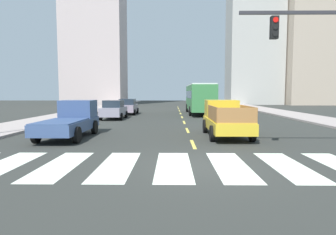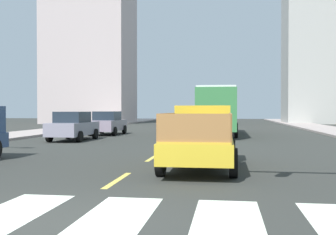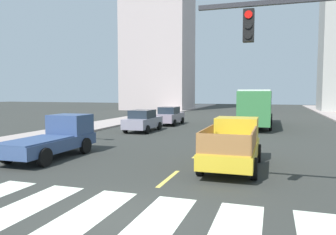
# 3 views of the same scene
# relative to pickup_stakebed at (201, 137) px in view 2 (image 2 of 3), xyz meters

# --- Properties ---
(ground_plane) EXTENTS (160.00, 160.00, 0.00)m
(ground_plane) POSITION_rel_pickup_stakebed_xyz_m (-1.98, -6.77, -0.94)
(ground_plane) COLOR #2E302D
(crosswalk_stripe_5) EXTENTS (1.14, 3.98, 0.01)m
(crosswalk_stripe_5) POSITION_rel_pickup_stakebed_xyz_m (-1.05, -6.77, -0.93)
(crosswalk_stripe_5) COLOR silver
(crosswalk_stripe_5) RESTS_ON ground
(crosswalk_stripe_6) EXTENTS (1.14, 3.98, 0.01)m
(crosswalk_stripe_6) POSITION_rel_pickup_stakebed_xyz_m (0.82, -6.77, -0.93)
(crosswalk_stripe_6) COLOR silver
(crosswalk_stripe_6) RESTS_ON ground
(lane_dash_0) EXTENTS (0.16, 2.40, 0.01)m
(lane_dash_0) POSITION_rel_pickup_stakebed_xyz_m (-1.98, -2.77, -0.93)
(lane_dash_0) COLOR #DAC24E
(lane_dash_0) RESTS_ON ground
(lane_dash_1) EXTENTS (0.16, 2.40, 0.01)m
(lane_dash_1) POSITION_rel_pickup_stakebed_xyz_m (-1.98, 2.23, -0.93)
(lane_dash_1) COLOR #DAC24E
(lane_dash_1) RESTS_ON ground
(lane_dash_2) EXTENTS (0.16, 2.40, 0.01)m
(lane_dash_2) POSITION_rel_pickup_stakebed_xyz_m (-1.98, 7.23, -0.93)
(lane_dash_2) COLOR #DAC24E
(lane_dash_2) RESTS_ON ground
(lane_dash_3) EXTENTS (0.16, 2.40, 0.01)m
(lane_dash_3) POSITION_rel_pickup_stakebed_xyz_m (-1.98, 12.23, -0.93)
(lane_dash_3) COLOR #DAC24E
(lane_dash_3) RESTS_ON ground
(lane_dash_4) EXTENTS (0.16, 2.40, 0.01)m
(lane_dash_4) POSITION_rel_pickup_stakebed_xyz_m (-1.98, 17.23, -0.93)
(lane_dash_4) COLOR #DAC24E
(lane_dash_4) RESTS_ON ground
(lane_dash_5) EXTENTS (0.16, 2.40, 0.01)m
(lane_dash_5) POSITION_rel_pickup_stakebed_xyz_m (-1.98, 22.23, -0.93)
(lane_dash_5) COLOR #DAC24E
(lane_dash_5) RESTS_ON ground
(lane_dash_6) EXTENTS (0.16, 2.40, 0.01)m
(lane_dash_6) POSITION_rel_pickup_stakebed_xyz_m (-1.98, 27.23, -0.93)
(lane_dash_6) COLOR #DAC24E
(lane_dash_6) RESTS_ON ground
(lane_dash_7) EXTENTS (0.16, 2.40, 0.01)m
(lane_dash_7) POSITION_rel_pickup_stakebed_xyz_m (-1.98, 32.23, -0.93)
(lane_dash_7) COLOR #DAC24E
(lane_dash_7) RESTS_ON ground
(pickup_stakebed) EXTENTS (2.18, 5.20, 1.96)m
(pickup_stakebed) POSITION_rel_pickup_stakebed_xyz_m (0.00, 0.00, 0.00)
(pickup_stakebed) COLOR gold
(pickup_stakebed) RESTS_ON ground
(city_bus) EXTENTS (2.72, 10.80, 3.32)m
(city_bus) POSITION_rel_pickup_stakebed_xyz_m (0.16, 16.70, 1.02)
(city_bus) COLOR #377C42
(city_bus) RESTS_ON ground
(sedan_far) EXTENTS (2.02, 4.40, 1.72)m
(sedan_far) POSITION_rel_pickup_stakebed_xyz_m (-8.28, 10.18, -0.08)
(sedan_far) COLOR gray
(sedan_far) RESTS_ON ground
(sedan_near_right) EXTENTS (2.02, 4.40, 1.72)m
(sedan_near_right) POSITION_rel_pickup_stakebed_xyz_m (-7.87, 15.88, -0.08)
(sedan_near_right) COLOR gray
(sedan_near_right) RESTS_ON ground
(block_mid_left) EXTENTS (10.57, 7.23, 28.89)m
(block_mid_left) POSITION_rel_pickup_stakebed_xyz_m (13.99, 44.90, 13.51)
(block_mid_left) COLOR #A9A9A2
(block_mid_left) RESTS_ON ground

